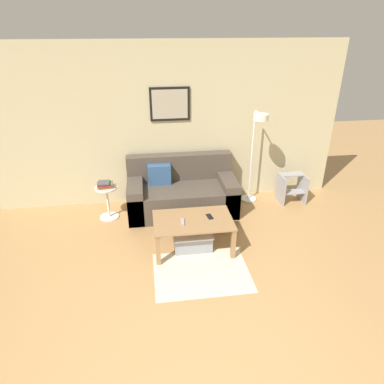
# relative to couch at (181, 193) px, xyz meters

# --- Properties ---
(wall_back) EXTENTS (5.60, 0.09, 2.55)m
(wall_back) POSITION_rel_couch_xyz_m (-0.15, 0.44, 0.98)
(wall_back) COLOR #C6BC93
(wall_back) RESTS_ON ground_plane
(area_rug) EXTENTS (1.16, 0.89, 0.01)m
(area_rug) POSITION_rel_couch_xyz_m (0.06, -1.61, -0.30)
(area_rug) COLOR beige
(area_rug) RESTS_ON ground_plane
(couch) EXTENTS (1.70, 0.84, 0.86)m
(couch) POSITION_rel_couch_xyz_m (0.00, 0.00, 0.00)
(couch) COLOR #4C4238
(couch) RESTS_ON ground_plane
(coffee_table) EXTENTS (1.04, 0.66, 0.44)m
(coffee_table) POSITION_rel_couch_xyz_m (0.03, -1.08, 0.07)
(coffee_table) COLOR #997047
(coffee_table) RESTS_ON ground_plane
(storage_bin) EXTENTS (0.52, 0.42, 0.23)m
(storage_bin) POSITION_rel_couch_xyz_m (0.03, -1.05, -0.18)
(storage_bin) COLOR gray
(storage_bin) RESTS_ON ground_plane
(floor_lamp) EXTENTS (0.28, 0.52, 1.55)m
(floor_lamp) POSITION_rel_couch_xyz_m (1.19, 0.03, 0.77)
(floor_lamp) COLOR white
(floor_lamp) RESTS_ON ground_plane
(side_table) EXTENTS (0.35, 0.35, 0.53)m
(side_table) POSITION_rel_couch_xyz_m (-1.16, -0.10, 0.02)
(side_table) COLOR silver
(side_table) RESTS_ON ground_plane
(book_stack) EXTENTS (0.27, 0.22, 0.10)m
(book_stack) POSITION_rel_couch_xyz_m (-1.17, -0.11, 0.27)
(book_stack) COLOR #D18438
(book_stack) RESTS_ON side_table
(remote_control) EXTENTS (0.05, 0.15, 0.02)m
(remote_control) POSITION_rel_couch_xyz_m (-0.11, -1.14, 0.15)
(remote_control) COLOR #99999E
(remote_control) RESTS_ON coffee_table
(cell_phone) EXTENTS (0.09, 0.15, 0.01)m
(cell_phone) POSITION_rel_couch_xyz_m (0.26, -1.04, 0.15)
(cell_phone) COLOR black
(cell_phone) RESTS_ON coffee_table
(step_stool) EXTENTS (0.42, 0.38, 0.48)m
(step_stool) POSITION_rel_couch_xyz_m (1.88, 0.04, -0.04)
(step_stool) COLOR #99999E
(step_stool) RESTS_ON ground_plane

